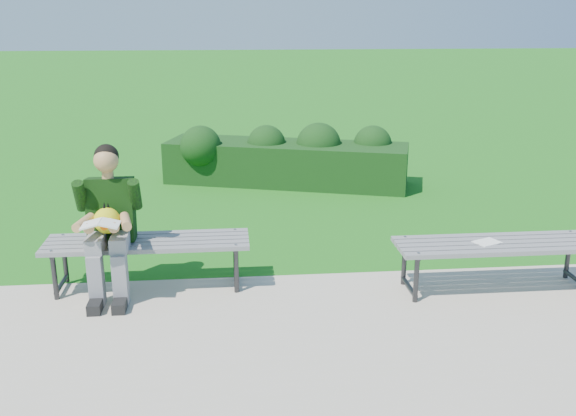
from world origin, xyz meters
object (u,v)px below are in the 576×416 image
Objects in this scene: seated_boy at (109,218)px; paper_sheet at (487,242)px; bench_right at (497,248)px; hedge at (287,158)px; bench_left at (148,246)px.

paper_sheet is (3.28, -0.26, -0.24)m from seated_boy.
seated_boy is at bearing 175.63° from bench_right.
hedge is at bearing 110.34° from bench_right.
seated_boy is 4.96× the size of paper_sheet.
bench_left and bench_right have the same top height.
bench_right is 3.41m from seated_boy.
seated_boy is at bearing -116.82° from hedge.
hedge is at bearing 109.07° from paper_sheet.
hedge is 3.99m from bench_left.
seated_boy reaches higher than bench_left.
hedge reaches higher than bench_right.
seated_boy is (-3.38, 0.26, 0.30)m from bench_right.
seated_boy reaches higher than bench_right.
bench_left is 3.00m from paper_sheet.
bench_right is at bearing -69.66° from hedge.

